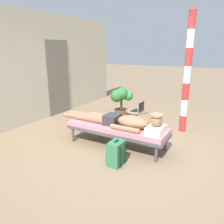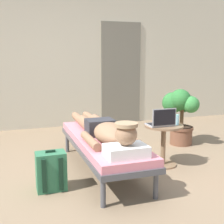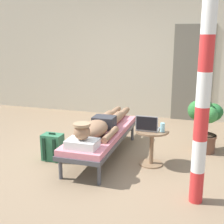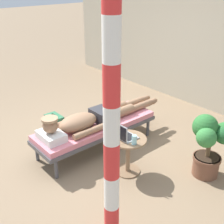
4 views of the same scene
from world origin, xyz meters
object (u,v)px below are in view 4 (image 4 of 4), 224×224
Objects in this scene: laptop at (122,134)px; backpack at (55,127)px; side_table at (128,149)px; porch_post at (112,125)px; lounge_chair at (96,127)px; drink_glass at (134,140)px; potted_plant at (209,139)px; person_reclining at (91,119)px.

backpack is (-1.38, -0.22, -0.39)m from laptop.
porch_post is (0.66, -0.85, 0.93)m from side_table.
lounge_chair is 0.96m from drink_glass.
potted_plant is (0.71, 0.76, 0.18)m from side_table.
person_reclining is 17.17× the size of drink_glass.
lounge_chair is 0.76× the size of porch_post.
backpack is at bearing 164.61° from porch_post.
side_table is at bearing 40.52° from laptop.
person_reclining is 0.72m from laptop.
person_reclining is 2.48× the size of potted_plant.
backpack is 0.17× the size of porch_post.
laptop is (-0.06, -0.05, 0.23)m from side_table.
laptop is 0.12× the size of porch_post.
laptop is at bearing 132.13° from porch_post.
drink_glass is 0.30× the size of backpack.
side_table is 0.28m from drink_glass.
laptop reaches higher than lounge_chair.
lounge_chair is 0.78m from side_table.
drink_glass is (0.21, 0.01, 0.00)m from laptop.
potted_plant is (2.14, 1.04, 0.34)m from backpack.
drink_glass is 0.14× the size of potted_plant.
laptop reaches higher than drink_glass.
laptop is at bearing -2.11° from person_reclining.
person_reclining is 1.68m from potted_plant.
porch_post reaches higher than potted_plant.
side_table is 1.23× the size of backpack.
backpack is 2.40m from potted_plant.
backpack is 0.48× the size of potted_plant.
lounge_chair is at bearing 27.06° from backpack.
drink_glass is at bearing 8.22° from backpack.
laptop is 0.73× the size of backpack.
person_reclining is at bearing -90.00° from lounge_chair.
lounge_chair is 1.65m from potted_plant.
porch_post is at bearing -47.87° from laptop.
lounge_chair is 15.41× the size of drink_glass.
laptop is 0.35× the size of potted_plant.
potted_plant reaches higher than laptop.
laptop is at bearing -133.19° from potted_plant.
side_table is at bearing 1.84° from person_reclining.
lounge_chair is 2.22× the size of potted_plant.
porch_post reaches higher than lounge_chair.
porch_post is at bearing -29.83° from person_reclining.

